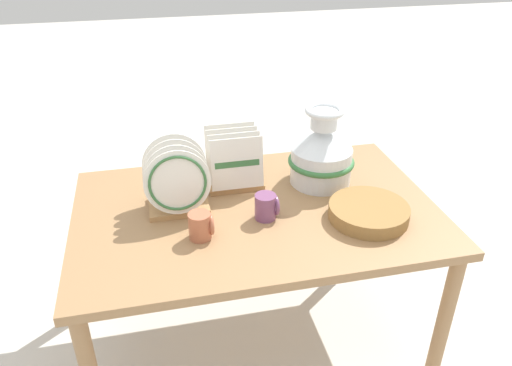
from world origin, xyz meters
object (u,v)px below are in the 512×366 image
at_px(dish_rack_square_plates, 234,166).
at_px(mug_terracotta_glaze, 201,226).
at_px(ceramic_vase, 322,153).
at_px(wicker_charger_stack, 369,212).
at_px(mug_plum_glaze, 267,206).
at_px(dish_rack_round_plates, 177,184).

bearing_deg(dish_rack_square_plates, mug_terracotta_glaze, -117.26).
relative_size(ceramic_vase, wicker_charger_stack, 1.10).
xyz_separation_m(mug_terracotta_glaze, mug_plum_glaze, (0.25, 0.07, 0.00)).
xyz_separation_m(dish_rack_round_plates, wicker_charger_stack, (0.68, -0.22, -0.08)).
xyz_separation_m(dish_rack_round_plates, mug_terracotta_glaze, (0.06, -0.20, -0.06)).
bearing_deg(mug_terracotta_glaze, ceramic_vase, 28.36).
bearing_deg(dish_rack_square_plates, dish_rack_round_plates, -148.85).
relative_size(dish_rack_round_plates, mug_plum_glaze, 2.75).
bearing_deg(ceramic_vase, wicker_charger_stack, -74.63).
relative_size(ceramic_vase, dish_rack_square_plates, 1.39).
bearing_deg(dish_rack_square_plates, wicker_charger_stack, -39.95).
relative_size(dish_rack_square_plates, mug_plum_glaze, 2.40).
relative_size(wicker_charger_stack, mug_terracotta_glaze, 3.03).
distance_m(dish_rack_square_plates, mug_plum_glaze, 0.29).
relative_size(dish_rack_round_plates, mug_terracotta_glaze, 2.75).
bearing_deg(mug_terracotta_glaze, dish_rack_round_plates, 106.80).
height_order(dish_rack_square_plates, wicker_charger_stack, dish_rack_square_plates).
distance_m(ceramic_vase, wicker_charger_stack, 0.33).
bearing_deg(ceramic_vase, dish_rack_round_plates, -171.94).
bearing_deg(mug_plum_glaze, dish_rack_round_plates, 156.81).
relative_size(dish_rack_square_plates, mug_terracotta_glaze, 2.40).
bearing_deg(mug_plum_glaze, mug_terracotta_glaze, -164.34).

